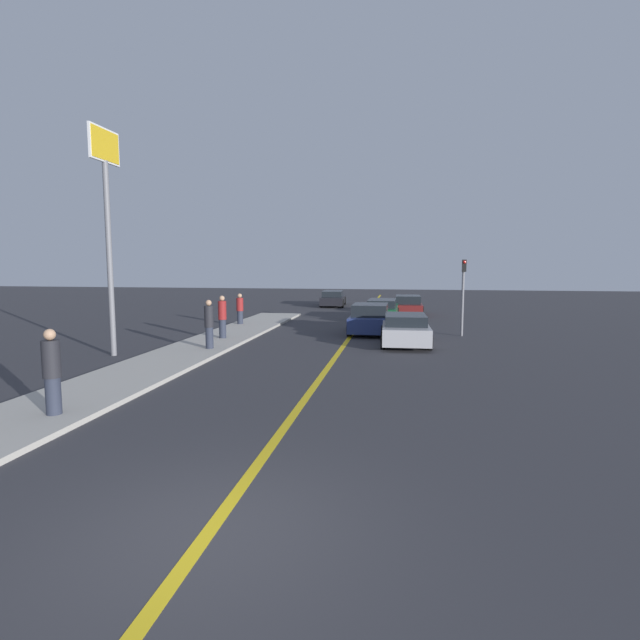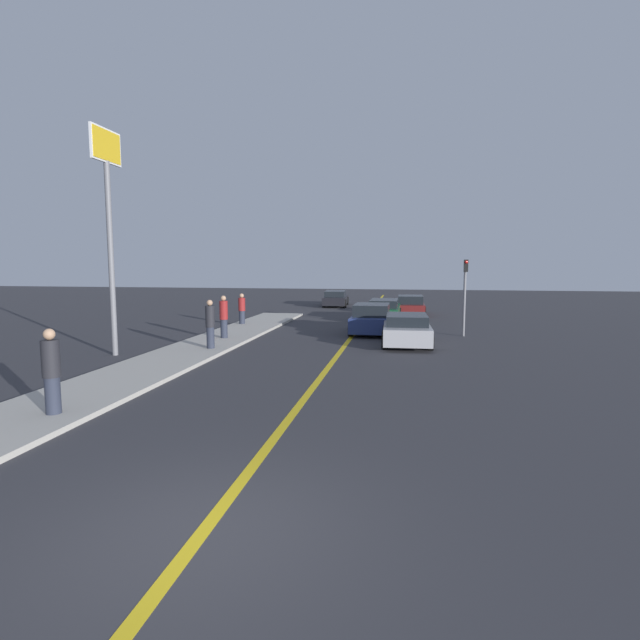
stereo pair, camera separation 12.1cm
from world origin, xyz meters
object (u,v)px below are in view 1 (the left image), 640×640
Objects in this scene: car_ahead_center at (370,319)px; pedestrian_far_standing at (222,317)px; pedestrian_by_sign at (240,309)px; roadside_sign at (106,195)px; car_far_distant at (382,310)px; car_near_right_lane at (405,329)px; car_parked_left_lot at (408,305)px; traffic_light at (463,289)px; pedestrian_mid_group at (209,324)px; pedestrian_near_curb at (52,372)px; car_oncoming_far at (333,298)px.

pedestrian_far_standing is (-6.15, -3.37, 0.37)m from car_ahead_center.
roadside_sign is (-1.77, -9.02, 4.79)m from pedestrian_by_sign.
roadside_sign is (-9.14, -12.99, 5.10)m from car_far_distant.
pedestrian_far_standing is (-6.48, -9.00, 0.43)m from car_far_distant.
car_ahead_center reaches higher than car_near_right_lane.
pedestrian_by_sign is at bearing -139.89° from car_parked_left_lot.
traffic_light is at bearing 45.38° from car_near_right_lane.
pedestrian_mid_group is 0.53× the size of traffic_light.
car_far_distant is at bearing 28.28° from pedestrian_by_sign.
pedestrian_near_curb is at bearing -90.75° from pedestrian_mid_group.
pedestrian_near_curb is at bearing -108.51° from car_parked_left_lot.
traffic_light reaches higher than car_ahead_center.
pedestrian_by_sign is at bearing 100.04° from pedestrian_mid_group.
traffic_light is (10.02, 14.19, 1.14)m from pedestrian_near_curb.
car_far_distant is at bearing 54.85° from roadside_sign.
traffic_light is 0.44× the size of roadside_sign.
pedestrian_by_sign is at bearing 170.26° from traffic_light.
car_near_right_lane reaches higher than car_far_distant.
pedestrian_far_standing is at bearing -100.22° from car_oncoming_far.
traffic_light reaches higher than car_parked_left_lot.
car_far_distant is at bearing -113.09° from car_parked_left_lot.
pedestrian_mid_group is (0.11, 8.44, 0.01)m from pedestrian_near_curb.
pedestrian_by_sign is at bearing 78.90° from roadside_sign.
car_near_right_lane is 1.24× the size of traffic_light.
car_parked_left_lot is at bearing 40.79° from pedestrian_by_sign.
pedestrian_mid_group reaches higher than car_parked_left_lot.
pedestrian_by_sign is (-0.90, 5.04, -0.12)m from pedestrian_far_standing.
car_ahead_center reaches higher than car_far_distant.
car_ahead_center is at bearing 116.40° from car_near_right_lane.
car_ahead_center is at bearing -78.90° from car_oncoming_far.
car_oncoming_far is 2.56× the size of pedestrian_mid_group.
pedestrian_near_curb is at bearing -88.19° from pedestrian_far_standing.
car_near_right_lane is 13.62m from pedestrian_near_curb.
car_near_right_lane is at bearing 22.35° from roadside_sign.
pedestrian_near_curb reaches higher than car_oncoming_far.
car_oncoming_far is 1.35× the size of traffic_light.
car_near_right_lane is at bearing -132.84° from traffic_light.
car_near_right_lane is at bearing 56.90° from pedestrian_near_curb.
traffic_light is (10.37, 3.10, 1.14)m from pedestrian_far_standing.
car_ahead_center is 7.02m from pedestrian_far_standing.
pedestrian_mid_group is at bearing -98.13° from car_oncoming_far.
car_ahead_center is 2.42× the size of pedestrian_by_sign.
car_oncoming_far is (-5.77, 5.83, -0.02)m from car_parked_left_lot.
pedestrian_far_standing reaches higher than pedestrian_by_sign.
pedestrian_far_standing is 0.52× the size of traffic_light.
pedestrian_by_sign is 11.50m from traffic_light.
car_parked_left_lot is 1.16× the size of traffic_light.
pedestrian_near_curb is 8.44m from pedestrian_mid_group.
car_near_right_lane is 12.41m from car_parked_left_lot.
pedestrian_far_standing is (-0.35, 11.09, 0.00)m from pedestrian_near_curb.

